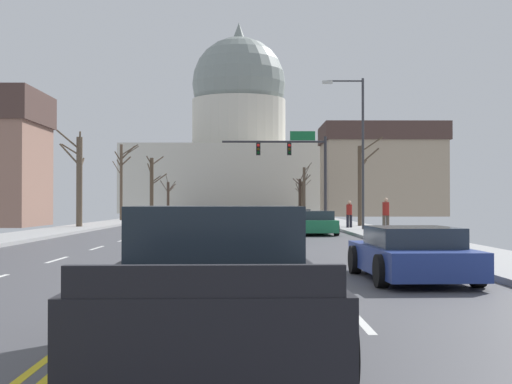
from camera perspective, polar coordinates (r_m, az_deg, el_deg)
The scene contains 25 objects.
ground at distance 39.24m, azimuth -3.31°, elevation -3.18°, with size 20.00×180.00×0.20m.
signal_gantry at distance 53.97m, azimuth 3.23°, elevation 2.77°, with size 7.91×0.41×6.87m.
street_lamp_right at distance 40.03m, azimuth 8.13°, elevation 4.11°, with size 2.32×0.24×8.38m.
capitol_building at distance 114.50m, azimuth -1.38°, elevation 3.49°, with size 34.76×22.75×30.51m.
sedan_near_00 at distance 49.08m, azimuth 3.39°, elevation -2.09°, with size 2.07×4.61×1.15m.
sedan_near_01 at distance 42.03m, azimuth -0.41°, elevation -2.27°, with size 2.09×4.42×1.21m.
sedan_near_02 at distance 36.07m, azimuth 4.66°, elevation -2.50°, with size 2.21×4.69×1.20m.
sedan_near_03 at distance 28.82m, azimuth -0.96°, elevation -2.90°, with size 2.10×4.47×1.24m.
sedan_near_04 at distance 22.11m, azimuth -0.35°, elevation -3.63°, with size 2.12×4.32×1.16m.
sedan_near_05 at distance 15.36m, azimuth 12.30°, elevation -4.88°, with size 2.22×4.46×1.12m.
pickup_truck_near_06 at distance 7.72m, azimuth -3.32°, elevation -7.60°, with size 2.46×5.62×1.59m.
sedan_oncoming_00 at distance 61.13m, azimuth -6.96°, elevation -1.79°, with size 2.06×4.63×1.25m.
sedan_oncoming_01 at distance 69.23m, azimuth -3.69°, elevation -1.67°, with size 2.16×4.47×1.30m.
sedan_oncoming_02 at distance 82.29m, azimuth -5.24°, elevation -1.56°, with size 2.05×4.71×1.21m.
flank_building_01 at distance 86.93m, azimuth 9.98°, elevation 1.75°, with size 14.34×10.10×10.90m.
bare_tree_00 at distance 78.88m, azimuth 3.88°, elevation 0.12°, with size 0.92×1.89×5.83m.
bare_tree_01 at distance 60.52m, azimuth -10.66°, elevation 1.16°, with size 2.23×1.93×6.37m.
bare_tree_02 at distance 86.24m, azimuth 3.53°, elevation -0.20°, with size 2.12×2.00×5.49m.
bare_tree_03 at distance 89.09m, azimuth -7.02°, elevation -0.37°, with size 1.91×2.70×4.84m.
bare_tree_04 at distance 45.69m, azimuth 8.36°, elevation 0.82°, with size 1.51×1.81×5.62m.
bare_tree_05 at distance 71.54m, azimuth -8.31°, elevation 0.54°, with size 2.09×2.71×6.15m.
bare_tree_06 at distance 90.63m, azimuth 3.69°, elevation -0.31°, with size 1.99×2.46×4.47m.
bare_tree_07 at distance 45.22m, azimuth -13.97°, elevation 1.08°, with size 1.66×2.29×5.91m.
pedestrian_00 at distance 42.49m, azimuth 7.46°, elevation -1.65°, with size 0.35×0.34×1.58m.
pedestrian_01 at distance 36.39m, azimuth 10.33°, elevation -1.66°, with size 0.35×0.34×1.72m.
Camera 1 is at (2.00, -39.15, 1.63)m, focal length 50.07 mm.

